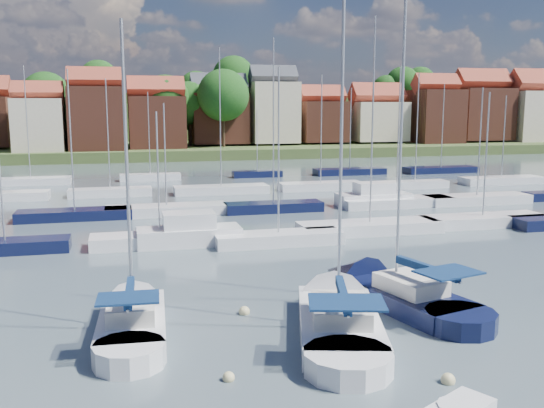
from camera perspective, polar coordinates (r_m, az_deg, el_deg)
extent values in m
plane|color=#3E4D55|center=(62.08, -4.96, 0.50)|extent=(260.00, 260.00, 0.00)
cube|color=white|center=(26.44, -12.99, -11.29)|extent=(3.04, 6.59, 1.20)
cone|color=white|center=(30.25, -12.73, -8.63)|extent=(2.86, 3.28, 2.69)
cylinder|color=white|center=(23.45, -13.27, -14.03)|extent=(2.83, 2.83, 1.20)
cube|color=silver|center=(25.70, -13.11, -9.65)|extent=(2.03, 2.79, 0.70)
cylinder|color=#B2B2B7|center=(25.38, -13.50, 3.12)|extent=(0.14, 0.14, 11.95)
cylinder|color=#B2B2B7|center=(24.59, -13.26, -8.45)|extent=(0.30, 3.58, 0.10)
cube|color=navy|center=(24.54, -13.27, -8.11)|extent=(0.49, 3.42, 0.35)
cube|color=navy|center=(23.39, -13.40, -8.60)|extent=(2.37, 1.74, 0.08)
cube|color=white|center=(26.00, 6.32, -11.46)|extent=(5.24, 8.38, 1.20)
cone|color=white|center=(30.59, 5.59, -8.23)|extent=(4.15, 4.53, 3.25)
cylinder|color=white|center=(22.41, 7.14, -14.98)|extent=(4.01, 4.01, 1.20)
cube|color=silver|center=(25.17, 6.46, -9.87)|extent=(3.07, 3.74, 0.70)
cylinder|color=#B2B2B7|center=(24.90, 6.54, 6.07)|extent=(0.14, 0.14, 14.43)
cylinder|color=#B2B2B7|center=(23.88, 6.71, -8.79)|extent=(1.27, 4.19, 0.10)
cube|color=navy|center=(23.83, 6.72, -8.45)|extent=(1.40, 4.04, 0.35)
cube|color=navy|center=(22.45, 7.04, -9.18)|extent=(3.18, 2.62, 0.08)
cube|color=black|center=(29.80, 12.18, -8.88)|extent=(4.82, 7.84, 1.20)
cone|color=black|center=(33.20, 6.97, -6.85)|extent=(3.86, 4.22, 3.04)
cylinder|color=black|center=(27.33, 17.30, -10.79)|extent=(3.73, 3.73, 1.20)
cube|color=silver|center=(29.16, 12.91, -7.36)|extent=(2.84, 3.49, 0.70)
cylinder|color=#B2B2B7|center=(28.78, 12.03, 5.76)|extent=(0.14, 0.14, 13.83)
cylinder|color=#B2B2B7|center=(28.22, 14.35, -6.18)|extent=(1.14, 3.95, 0.10)
cube|color=navy|center=(28.18, 14.36, -5.89)|extent=(1.28, 3.80, 0.35)
cube|color=navy|center=(27.23, 16.28, -6.17)|extent=(2.97, 2.43, 0.08)
sphere|color=beige|center=(21.93, -4.11, -16.22)|extent=(0.43, 0.43, 0.43)
sphere|color=beige|center=(22.53, 16.23, -15.85)|extent=(0.50, 0.50, 0.50)
sphere|color=#D85914|center=(31.42, 14.08, -8.48)|extent=(0.46, 0.46, 0.46)
sphere|color=beige|center=(28.18, -2.62, -10.28)|extent=(0.51, 0.51, 0.51)
cube|color=black|center=(42.78, -23.81, -3.78)|extent=(8.01, 2.24, 1.00)
cube|color=white|center=(41.86, -10.49, -3.41)|extent=(9.22, 2.58, 1.00)
cylinder|color=#B2B2B7|center=(41.11, -10.68, 2.84)|extent=(0.12, 0.12, 8.18)
cube|color=white|center=(41.53, 0.61, -3.36)|extent=(8.78, 2.46, 1.00)
cylinder|color=#B2B2B7|center=(40.64, 0.63, 4.97)|extent=(0.12, 0.12, 11.06)
cube|color=white|center=(45.87, 9.18, -2.26)|extent=(10.79, 3.02, 1.00)
cylinder|color=#B2B2B7|center=(44.98, 9.44, 7.69)|extent=(0.12, 0.12, 14.87)
cube|color=white|center=(50.77, 19.19, -1.55)|extent=(10.13, 2.84, 1.00)
cylinder|color=#B2B2B7|center=(50.10, 19.51, 4.41)|extent=(0.12, 0.12, 9.59)
cube|color=white|center=(41.79, -7.80, -3.15)|extent=(7.00, 2.60, 1.40)
cube|color=white|center=(41.57, -7.83, -1.67)|extent=(3.50, 2.20, 1.30)
cube|color=black|center=(53.16, -18.06, -1.02)|extent=(9.30, 2.60, 1.00)
cylinder|color=#B2B2B7|center=(52.46, -18.41, 5.70)|extent=(0.12, 0.12, 11.48)
cube|color=white|center=(53.51, -9.89, -0.64)|extent=(10.40, 2.91, 1.00)
cylinder|color=#B2B2B7|center=(52.90, -10.04, 4.58)|extent=(0.12, 0.12, 8.77)
cube|color=black|center=(54.28, 0.13, -0.36)|extent=(8.80, 2.46, 1.00)
cylinder|color=#B2B2B7|center=(53.53, 0.14, 7.76)|extent=(0.12, 0.12, 14.33)
cube|color=white|center=(58.21, 11.61, 0.11)|extent=(10.73, 3.00, 1.00)
cylinder|color=#B2B2B7|center=(57.55, 11.82, 6.58)|extent=(0.12, 0.12, 12.14)
cube|color=white|center=(62.14, 18.71, 0.38)|extent=(10.48, 2.93, 1.00)
cylinder|color=#B2B2B7|center=(61.57, 18.99, 5.57)|extent=(0.12, 0.12, 10.28)
cube|color=white|center=(58.14, 9.54, 0.31)|extent=(7.00, 2.60, 1.40)
cube|color=white|center=(57.98, 9.57, 1.38)|extent=(3.50, 2.20, 1.30)
cube|color=white|center=(65.75, -14.97, 1.02)|extent=(8.49, 2.38, 1.00)
cylinder|color=#B2B2B7|center=(65.18, -15.19, 6.38)|extent=(0.12, 0.12, 11.31)
cube|color=white|center=(65.84, -4.81, 1.31)|extent=(10.16, 2.85, 1.00)
cylinder|color=#B2B2B7|center=(65.23, -4.90, 8.11)|extent=(0.12, 0.12, 14.59)
cube|color=white|center=(68.68, 4.59, 1.64)|extent=(9.53, 2.67, 1.00)
cylinder|color=#B2B2B7|center=(68.13, 4.66, 7.03)|extent=(0.12, 0.12, 11.91)
cube|color=white|center=(71.69, 13.30, 1.74)|extent=(7.62, 2.13, 1.00)
cylinder|color=#B2B2B7|center=(71.16, 13.50, 6.99)|extent=(0.12, 0.12, 12.13)
cube|color=white|center=(78.83, 20.76, 2.05)|extent=(10.17, 2.85, 1.00)
cylinder|color=#B2B2B7|center=(78.40, 20.99, 5.95)|extent=(0.12, 0.12, 9.73)
cube|color=white|center=(78.41, -21.75, 1.96)|extent=(9.24, 2.59, 1.00)
cylinder|color=#B2B2B7|center=(77.91, -22.07, 7.13)|extent=(0.12, 0.12, 13.17)
cube|color=white|center=(78.51, -11.38, 2.45)|extent=(7.57, 2.12, 1.00)
cylinder|color=#B2B2B7|center=(78.06, -11.51, 6.55)|extent=(0.12, 0.12, 10.24)
cube|color=black|center=(80.52, -1.40, 2.79)|extent=(6.58, 1.84, 1.00)
cylinder|color=#B2B2B7|center=(80.14, -1.41, 5.99)|extent=(0.12, 0.12, 8.01)
cube|color=black|center=(84.27, 7.32, 3.01)|extent=(9.92, 2.78, 1.00)
cylinder|color=#B2B2B7|center=(83.84, 7.40, 7.06)|extent=(0.12, 0.12, 10.92)
cube|color=black|center=(89.08, 15.59, 3.08)|extent=(10.55, 2.95, 1.00)
cylinder|color=#B2B2B7|center=(88.66, 15.77, 7.10)|extent=(0.12, 0.12, 11.51)
cube|color=#435229|center=(138.24, -10.07, 5.34)|extent=(200.00, 70.00, 3.00)
cube|color=#435229|center=(162.94, -10.76, 7.55)|extent=(200.00, 60.00, 14.00)
cube|color=beige|center=(110.43, -21.03, 6.92)|extent=(8.09, 8.80, 8.96)
cube|color=brown|center=(110.40, -21.19, 9.76)|extent=(8.25, 4.00, 4.00)
cube|color=brown|center=(110.62, -16.13, 7.69)|extent=(9.36, 10.17, 10.97)
cube|color=brown|center=(110.68, -16.28, 11.13)|extent=(9.54, 4.63, 4.63)
cube|color=brown|center=(112.48, -10.79, 7.52)|extent=(9.90, 8.56, 9.42)
cube|color=brown|center=(112.47, -10.88, 10.54)|extent=(10.10, 4.90, 4.90)
cube|color=brown|center=(118.76, -5.03, 8.04)|extent=(10.59, 8.93, 9.49)
cube|color=#383A42|center=(118.78, -5.07, 10.95)|extent=(10.80, 5.24, 5.24)
cube|color=beige|center=(120.04, 0.09, 8.60)|extent=(9.01, 8.61, 11.65)
cube|color=#383A42|center=(120.16, 0.10, 11.90)|extent=(9.19, 4.46, 4.46)
cube|color=brown|center=(124.19, 4.69, 7.75)|extent=(9.10, 9.34, 8.00)
cube|color=brown|center=(124.17, 4.72, 10.11)|extent=(9.28, 4.50, 4.50)
cube|color=beige|center=(128.08, 9.79, 7.66)|extent=(10.86, 9.59, 7.88)
cube|color=brown|center=(128.06, 9.85, 10.02)|extent=(11.07, 5.37, 5.37)
cube|color=brown|center=(130.91, 15.06, 7.93)|extent=(9.18, 9.96, 10.97)
cube|color=brown|center=(130.96, 15.18, 10.82)|extent=(9.36, 4.54, 4.54)
cube|color=brown|center=(137.89, 19.00, 8.00)|extent=(11.39, 9.67, 10.76)
cube|color=brown|center=(137.96, 19.15, 10.81)|extent=(11.62, 5.64, 5.64)
cube|color=beige|center=(143.77, 23.72, 7.53)|extent=(12.95, 8.52, 10.80)
cube|color=brown|center=(143.82, 23.91, 10.31)|extent=(13.21, 6.41, 6.41)
cylinder|color=#382619|center=(151.45, 12.09, 8.72)|extent=(0.50, 0.50, 4.47)
sphere|color=#245A1C|center=(151.53, 12.17, 11.01)|extent=(8.18, 8.18, 8.18)
cylinder|color=#382619|center=(117.39, -7.68, 6.45)|extent=(0.50, 0.50, 4.46)
sphere|color=#245A1C|center=(117.26, -7.75, 9.41)|extent=(8.15, 8.15, 8.15)
cylinder|color=#382619|center=(136.56, -3.61, 8.89)|extent=(0.50, 0.50, 5.15)
sphere|color=#245A1C|center=(136.69, -3.64, 11.82)|extent=(9.41, 9.41, 9.41)
cylinder|color=#382619|center=(136.97, -15.87, 8.61)|extent=(0.50, 0.50, 4.56)
sphere|color=#245A1C|center=(137.07, -15.99, 11.19)|extent=(8.34, 8.34, 8.34)
cylinder|color=#382619|center=(126.68, -20.34, 6.32)|extent=(0.50, 0.50, 5.15)
sphere|color=#245A1C|center=(126.59, -20.52, 9.48)|extent=(9.42, 9.42, 9.42)
cylinder|color=#382619|center=(127.61, -3.50, 6.58)|extent=(0.50, 0.50, 3.77)
sphere|color=#245A1C|center=(127.47, -3.52, 8.88)|extent=(6.89, 6.89, 6.89)
cylinder|color=#382619|center=(113.21, -4.57, 6.60)|extent=(0.50, 0.50, 5.21)
sphere|color=#245A1C|center=(113.11, -4.62, 10.18)|extent=(9.53, 9.53, 9.53)
cylinder|color=#382619|center=(141.77, 16.38, 6.33)|extent=(0.50, 0.50, 2.97)
sphere|color=#245A1C|center=(141.65, 16.46, 7.96)|extent=(5.44, 5.44, 5.44)
cylinder|color=#382619|center=(114.79, -9.86, 6.43)|extent=(0.50, 0.50, 4.84)
sphere|color=#245A1C|center=(114.67, -9.96, 9.71)|extent=(8.85, 8.85, 8.85)
cylinder|color=#382619|center=(149.89, 10.63, 8.63)|extent=(0.50, 0.50, 3.72)
sphere|color=#245A1C|center=(149.93, 10.69, 10.56)|extent=(6.80, 6.80, 6.80)
cylinder|color=#382619|center=(131.35, 15.06, 6.42)|extent=(0.50, 0.50, 4.05)
sphere|color=#245A1C|center=(131.22, 15.16, 8.81)|extent=(7.40, 7.40, 7.40)
cylinder|color=#382619|center=(134.91, -7.12, 8.55)|extent=(0.50, 0.50, 3.93)
sphere|color=#245A1C|center=(134.95, -7.17, 10.82)|extent=(7.19, 7.19, 7.19)
cylinder|color=#382619|center=(127.45, 4.41, 6.58)|extent=(0.50, 0.50, 3.82)
sphere|color=#245A1C|center=(127.31, 4.44, 8.91)|extent=(6.99, 6.99, 6.99)
cylinder|color=#382619|center=(114.15, -18.05, 5.76)|extent=(0.50, 0.50, 3.48)
sphere|color=#245A1C|center=(113.99, -18.17, 8.13)|extent=(6.37, 6.37, 6.37)
cylinder|color=#382619|center=(140.64, 14.57, 6.39)|extent=(0.50, 0.50, 2.99)
sphere|color=#245A1C|center=(140.51, 14.64, 8.04)|extent=(5.46, 5.46, 5.46)
cylinder|color=#382619|center=(120.53, -7.78, 6.23)|extent=(0.50, 0.50, 3.25)
sphere|color=#245A1C|center=(120.38, -7.82, 8.33)|extent=(5.94, 5.94, 5.94)
cylinder|color=#382619|center=(121.67, -11.00, 6.11)|extent=(0.50, 0.50, 2.98)
sphere|color=#245A1C|center=(121.53, -11.06, 8.02)|extent=(5.46, 5.46, 5.46)
cylinder|color=#382619|center=(160.57, 13.68, 8.98)|extent=(0.50, 0.50, 4.29)
sphere|color=#245A1C|center=(160.67, 13.76, 11.06)|extent=(7.84, 7.84, 7.84)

